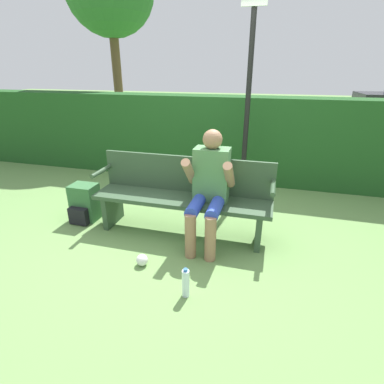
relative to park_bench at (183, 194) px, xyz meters
The scene contains 8 objects.
ground_plane 0.45m from the park_bench, 90.00° to the right, with size 40.00×40.00×0.00m, color #668E4C.
hedge_back 1.92m from the park_bench, 90.00° to the left, with size 12.00×0.52×1.34m.
park_bench is the anchor object (origin of this frame).
person_seated 0.40m from the park_bench, 23.05° to the right, with size 0.50×0.64×1.19m.
backpack 1.26m from the park_bench, behind, with size 0.31×0.32×0.45m.
water_bottle 1.14m from the park_bench, 72.07° to the right, with size 0.06×0.06×0.27m.
signpost 1.73m from the park_bench, 67.51° to the left, with size 0.31×0.09×2.70m.
litter_crumple 0.87m from the park_bench, 103.52° to the right, with size 0.11×0.11×0.11m.
Camera 1 is at (0.91, -2.85, 1.75)m, focal length 28.00 mm.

